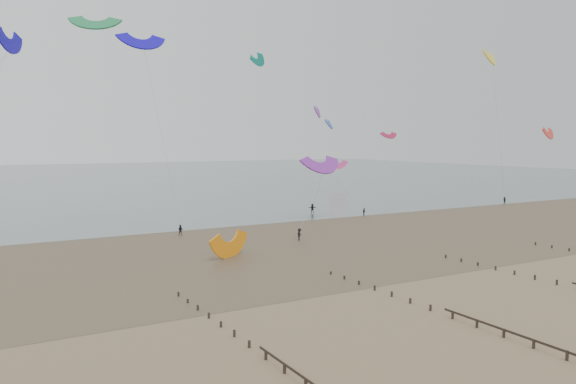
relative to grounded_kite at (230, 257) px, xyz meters
name	(u,v)px	position (x,y,z in m)	size (l,w,h in m)	color
ground	(369,307)	(2.02, -26.50, 0.00)	(500.00, 500.00, 0.00)	brown
sea_and_shore	(194,249)	(-2.06, 7.91, 0.01)	(500.00, 665.00, 0.03)	#475654
kitesurfers	(302,217)	(24.56, 22.21, 0.90)	(125.91, 28.30, 1.90)	black
grounded_kite	(230,257)	(0.00, 0.00, 0.00)	(6.56, 3.44, 5.00)	orange
kites_airborne	(63,102)	(-11.05, 60.76, 23.30)	(214.97, 122.68, 44.01)	purple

